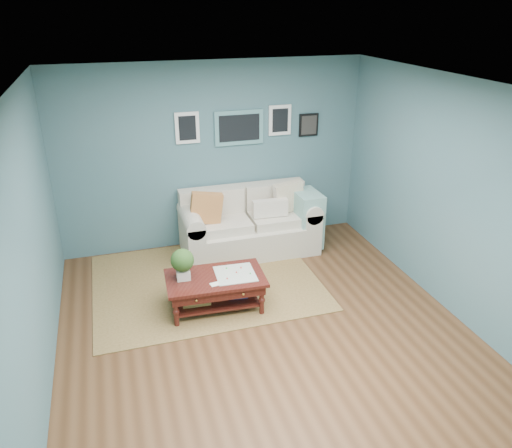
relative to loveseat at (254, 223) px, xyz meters
name	(u,v)px	position (x,y,z in m)	size (l,w,h in m)	color
room_shell	(266,220)	(-0.46, -1.97, 0.94)	(5.00, 5.02, 2.70)	brown
area_rug	(206,281)	(-0.89, -0.74, -0.41)	(2.90, 2.32, 0.01)	brown
loveseat	(254,223)	(0.00, 0.00, 0.00)	(2.01, 0.91, 1.03)	beige
coffee_table	(210,282)	(-0.96, -1.37, -0.06)	(1.20, 0.74, 0.81)	black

